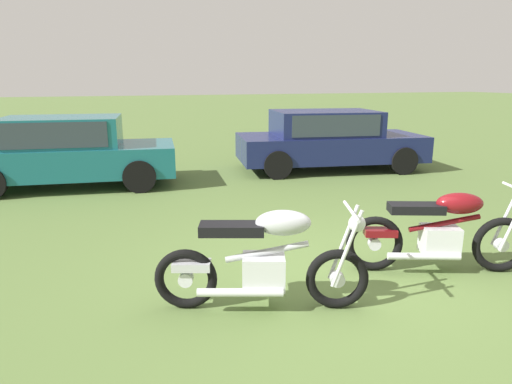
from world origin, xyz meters
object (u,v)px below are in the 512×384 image
Objects in this scene: motorcycle_silver at (264,261)px; car_navy at (328,137)px; motorcycle_maroon at (441,232)px; car_teal at (68,148)px.

car_navy reaches higher than motorcycle_silver.
motorcycle_maroon is at bearing -96.59° from car_navy.
car_navy is (5.85, -0.12, 0.00)m from car_teal.
car_teal is at bearing 145.76° from motorcycle_maroon.
car_navy reaches higher than motorcycle_maroon.
motorcycle_silver is at bearing -155.06° from motorcycle_maroon.
motorcycle_maroon is 6.13m from car_navy.
motorcycle_silver is at bearing -64.98° from car_teal.
motorcycle_silver is 0.99× the size of motorcycle_maroon.
car_teal and car_navy have the same top height.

